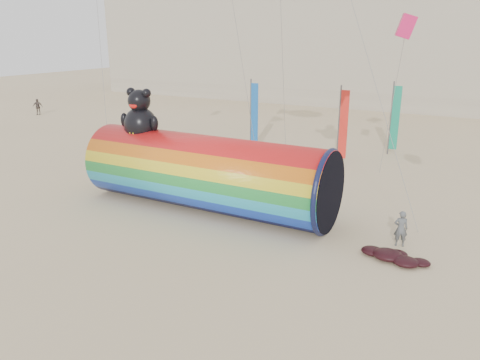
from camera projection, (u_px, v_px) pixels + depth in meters
The scene contains 6 objects.
ground at pixel (212, 242), 19.57m from camera, with size 160.00×160.00×0.00m, color #CCB58C.
hotel_building at pixel (320, 18), 60.46m from camera, with size 60.40×15.40×20.60m.
windsock_assembly at pixel (206, 171), 22.87m from camera, with size 12.64×3.85×5.82m.
kite_handler at pixel (401, 229), 19.03m from camera, with size 0.56×0.37×1.53m, color #575C5F.
fabric_bundle at pixel (393, 256), 17.96m from camera, with size 2.62×1.35×0.41m.
festival_banners at pixel (328, 119), 32.84m from camera, with size 10.22×4.33×5.20m.
Camera 1 is at (9.59, -15.15, 8.34)m, focal length 35.00 mm.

